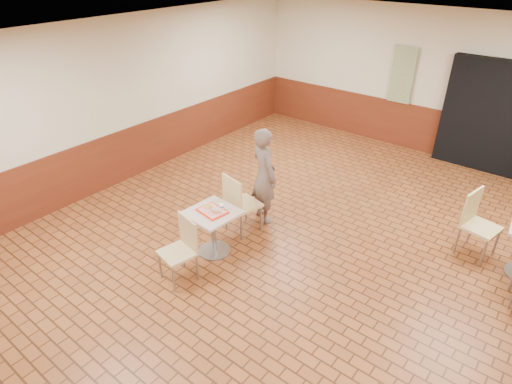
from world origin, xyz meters
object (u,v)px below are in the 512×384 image
Objects in this scene: chair_main_front at (182,246)px; customer at (264,176)px; ring_donut at (208,206)px; paper_cup at (222,207)px; chair_main_back at (239,201)px; long_john_donut at (215,211)px; chair_second_left at (477,220)px; main_table at (213,225)px; serving_tray at (212,211)px.

customer is at bearing 103.35° from chair_main_front.
paper_cup reaches higher than ring_donut.
ring_donut is at bearing 96.79° from chair_main_back.
chair_main_front is 0.70m from long_john_donut.
long_john_donut is 3.78m from chair_second_left.
chair_main_back is 0.63m from ring_donut.
main_table is 0.29m from ring_donut.
long_john_donut reaches higher than ring_donut.
ring_donut is (-0.11, 0.03, 0.27)m from main_table.
paper_cup is (0.03, 0.11, 0.02)m from long_john_donut.
serving_tray is at bearing 107.21° from chair_main_front.
customer is (0.07, 0.55, 0.24)m from chair_main_back.
chair_main_front is at bearing 115.32° from customer.
chair_main_back is at bearing 131.88° from chair_second_left.
paper_cup is (0.19, 0.07, 0.03)m from ring_donut.
chair_second_left reaches higher than main_table.
serving_tray is at bearing 140.52° from chair_second_left.
long_john_donut is (0.10, -0.64, 0.19)m from chair_main_back.
chair_main_back is 0.66m from serving_tray.
chair_second_left reaches higher than ring_donut.
ring_donut reaches higher than main_table.
chair_main_front is (0.06, -0.67, 0.04)m from main_table.
main_table is 0.33m from paper_cup.
serving_tray is (-0.06, 0.67, 0.20)m from chair_main_front.
ring_donut is 0.10× the size of chair_second_left.
chair_main_front is 0.58× the size of customer.
chair_main_back reaches higher than chair_main_front.
ring_donut is at bearing 115.47° from chair_main_front.
customer is at bearing 91.84° from long_john_donut.
customer is (-0.04, 1.86, 0.29)m from chair_main_front.
long_john_donut reaches higher than main_table.
paper_cup is (0.09, 0.10, 0.30)m from main_table.
chair_second_left is at bearing 38.21° from paper_cup.
ring_donut is at bearing 139.15° from chair_second_left.
chair_second_left is (2.90, 2.28, -0.22)m from paper_cup.
chair_second_left is (3.09, 2.35, -0.19)m from ring_donut.
chair_main_back reaches higher than main_table.
customer is 3.20m from chair_second_left.
serving_tray is 0.40× the size of chair_second_left.
paper_cup is (0.09, 0.10, 0.05)m from serving_tray.
paper_cup is at bearing 20.14° from ring_donut.
chair_main_front is 0.92× the size of chair_main_back.
chair_main_front is 0.76m from ring_donut.
main_table is 1.77× the size of serving_tray.
main_table is 0.64m from chair_main_back.
ring_donut is 0.21m from paper_cup.
ring_donut is at bearing 107.84° from customer.
serving_tray is at bearing 106.70° from chair_main_back.
chair_main_back is at bearing 94.19° from serving_tray.
chair_main_back is 12.19× the size of paper_cup.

